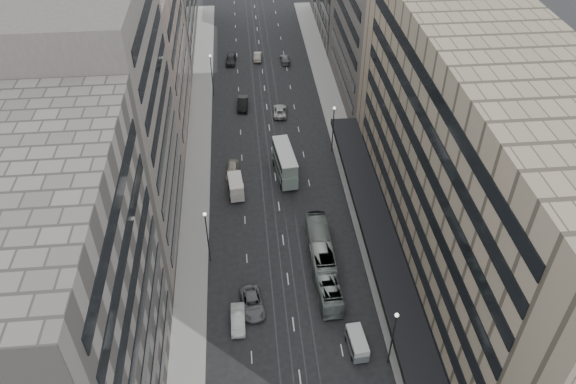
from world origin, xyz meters
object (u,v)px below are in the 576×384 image
object	(u,v)px
bus_near	(325,279)
sedan_1	(238,319)
sedan_2	(252,303)
double_decker	(285,163)
panel_van	(236,186)
vw_microbus	(357,343)
bus_far	(320,247)

from	to	relation	value
bus_near	sedan_1	size ratio (longest dim) A/B	2.34
bus_near	sedan_2	distance (m)	9.33
bus_near	double_decker	bearing A→B (deg)	-85.39
panel_van	sedan_2	bearing A→B (deg)	-90.77
bus_near	panel_van	bearing A→B (deg)	-63.80
double_decker	vw_microbus	size ratio (longest dim) A/B	2.11
sedan_1	double_decker	bearing A→B (deg)	74.10
double_decker	bus_near	bearing A→B (deg)	-88.85
double_decker	bus_far	bearing A→B (deg)	-86.26
bus_far	sedan_2	xyz separation A→B (m)	(-9.14, -7.67, -0.87)
panel_van	double_decker	bearing A→B (deg)	22.39
vw_microbus	panel_van	distance (m)	30.98
panel_van	bus_near	bearing A→B (deg)	-65.85
bus_near	bus_far	distance (m)	5.37
bus_near	double_decker	world-z (taller)	double_decker
vw_microbus	sedan_1	size ratio (longest dim) A/B	0.91
bus_near	panel_van	size ratio (longest dim) A/B	2.33
double_decker	vw_microbus	bearing A→B (deg)	-87.10
panel_van	sedan_1	size ratio (longest dim) A/B	1.01
sedan_1	sedan_2	xyz separation A→B (m)	(1.75, 2.22, -0.01)
bus_far	sedan_2	size ratio (longest dim) A/B	2.17
bus_near	vw_microbus	distance (m)	9.51
vw_microbus	sedan_1	world-z (taller)	vw_microbus
vw_microbus	panel_van	xyz separation A→B (m)	(-12.67, 28.27, 0.33)
bus_near	bus_far	bearing A→B (deg)	-94.00
bus_near	sedan_1	bearing A→B (deg)	20.17
sedan_2	vw_microbus	bearing A→B (deg)	-39.01
bus_far	sedan_2	world-z (taller)	bus_far
bus_far	sedan_1	xyz separation A→B (m)	(-10.89, -9.90, -0.87)
sedan_2	double_decker	bearing A→B (deg)	69.23
bus_far	double_decker	size ratio (longest dim) A/B	1.33
bus_far	sedan_1	size ratio (longest dim) A/B	2.55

